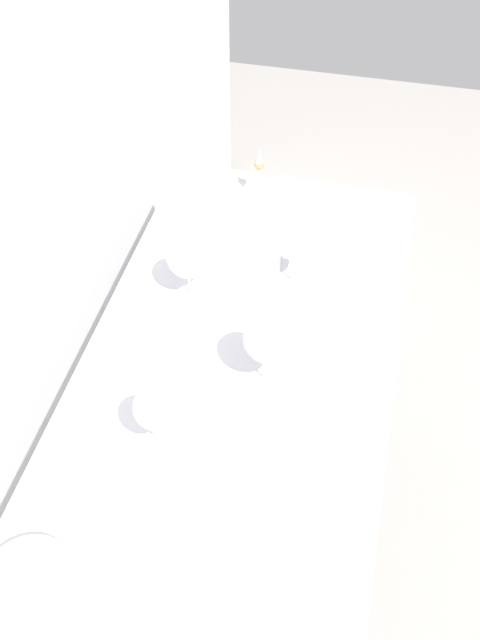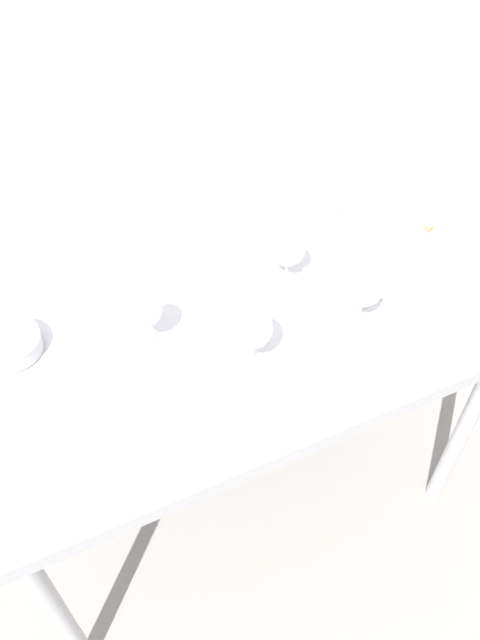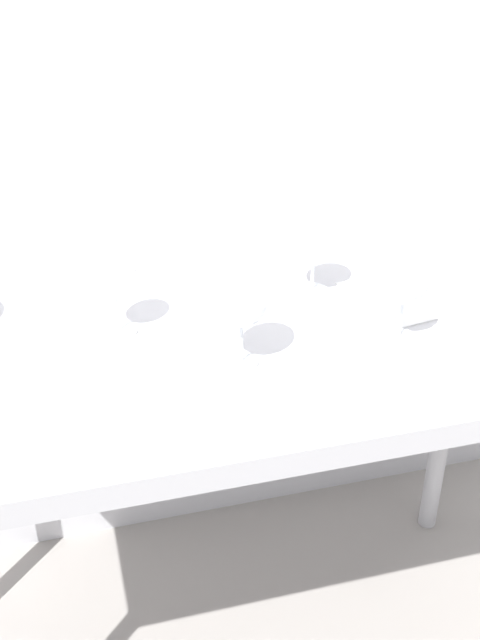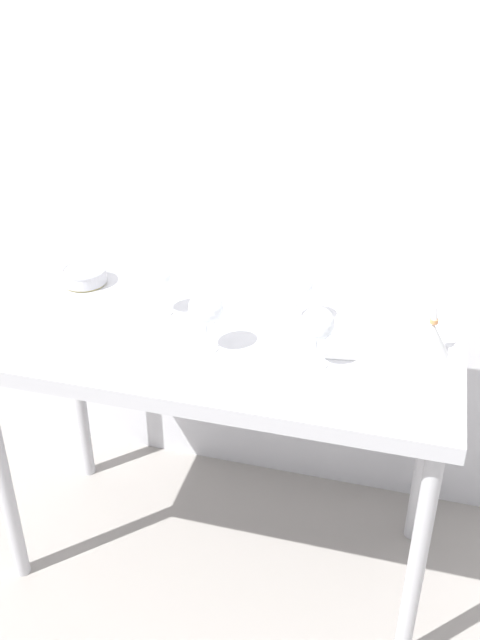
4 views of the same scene
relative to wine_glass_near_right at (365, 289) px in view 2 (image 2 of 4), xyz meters
The scene contains 11 objects.
ground_plane 1.07m from the wine_glass_near_right, 166.76° to the left, with size 6.00×6.00×0.00m, color gray.
back_wall 0.69m from the wine_glass_near_right, 118.00° to the left, with size 3.80×0.04×2.60m, color silver.
steel_counter 0.38m from the wine_glass_near_right, 167.87° to the left, with size 1.40×0.65×0.90m.
wine_glass_near_right is the anchor object (origin of this frame).
wine_glass_near_center 0.31m from the wine_glass_near_right, behind, with size 0.10×0.10×0.18m.
wine_glass_far_right 0.24m from the wine_glass_near_right, 114.40° to the left, with size 0.10×0.10×0.16m.
wine_glass_far_left 0.53m from the wine_glass_near_right, 162.76° to the left, with size 0.08×0.08×0.17m.
tasting_sheet_upper 0.60m from the wine_glass_near_right, behind, with size 0.17×0.22×0.00m, color white.
tasting_sheet_lower 0.20m from the wine_glass_near_right, 62.77° to the left, with size 0.20×0.21×0.00m, color white.
tasting_bowl 0.88m from the wine_glass_near_right, 161.37° to the left, with size 0.15×0.15×0.06m.
decanter_funnel 0.34m from the wine_glass_near_right, 25.48° to the left, with size 0.11×0.11×0.15m.
Camera 2 is at (-0.44, -0.93, 2.15)m, focal length 36.08 mm.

